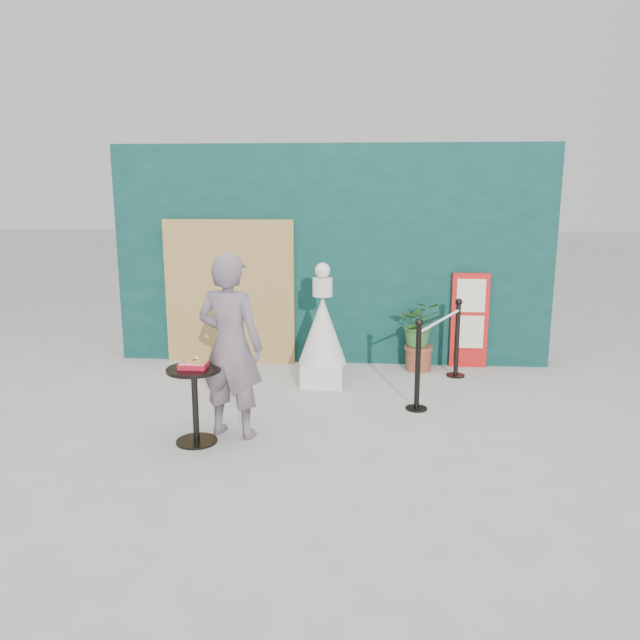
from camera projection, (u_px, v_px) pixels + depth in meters
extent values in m
plane|color=#ADAAA5|center=(310.00, 450.00, 5.88)|extent=(60.00, 60.00, 0.00)
cube|color=#0A3028|center=(331.00, 255.00, 8.64)|extent=(6.00, 0.30, 3.00)
cube|color=tan|center=(230.00, 292.00, 8.65)|extent=(1.80, 0.08, 2.00)
imported|color=slate|center=(230.00, 346.00, 6.06)|extent=(0.75, 0.59, 1.83)
cube|color=red|center=(469.00, 321.00, 8.48)|extent=(0.50, 0.06, 1.30)
cube|color=beige|center=(471.00, 296.00, 8.37)|extent=(0.38, 0.02, 0.45)
cube|color=beige|center=(469.00, 332.00, 8.48)|extent=(0.38, 0.02, 0.45)
cube|color=red|center=(468.00, 357.00, 8.55)|extent=(0.38, 0.02, 0.18)
cube|color=white|center=(322.00, 373.00, 7.82)|extent=(0.51, 0.51, 0.28)
cone|color=silver|center=(322.00, 330.00, 7.70)|extent=(0.60, 0.60, 0.84)
cylinder|color=silver|center=(323.00, 287.00, 7.59)|extent=(0.24, 0.24, 0.22)
sphere|color=white|center=(323.00, 270.00, 7.55)|extent=(0.19, 0.19, 0.19)
cylinder|color=black|center=(197.00, 441.00, 6.06)|extent=(0.40, 0.40, 0.02)
cylinder|color=black|center=(195.00, 407.00, 5.99)|extent=(0.06, 0.06, 0.72)
cylinder|color=black|center=(194.00, 370.00, 5.91)|extent=(0.52, 0.52, 0.03)
cube|color=red|center=(193.00, 365.00, 5.90)|extent=(0.26, 0.19, 0.05)
cube|color=red|center=(193.00, 363.00, 5.90)|extent=(0.24, 0.17, 0.00)
cube|color=tan|center=(189.00, 361.00, 5.90)|extent=(0.15, 0.14, 0.02)
cube|color=tan|center=(198.00, 362.00, 5.87)|extent=(0.13, 0.13, 0.02)
cone|color=yellow|center=(197.00, 358.00, 5.94)|extent=(0.06, 0.06, 0.06)
cylinder|color=brown|center=(418.00, 360.00, 8.43)|extent=(0.34, 0.34, 0.29)
cylinder|color=brown|center=(419.00, 348.00, 8.39)|extent=(0.38, 0.38, 0.05)
imported|color=#2F6029|center=(419.00, 323.00, 8.32)|extent=(0.56, 0.49, 0.63)
cylinder|color=black|center=(416.00, 408.00, 6.96)|extent=(0.24, 0.24, 0.02)
cylinder|color=black|center=(418.00, 368.00, 6.86)|extent=(0.06, 0.06, 0.96)
sphere|color=black|center=(419.00, 323.00, 6.75)|extent=(0.09, 0.09, 0.09)
cylinder|color=black|center=(455.00, 375.00, 8.18)|extent=(0.24, 0.24, 0.02)
cylinder|color=black|center=(457.00, 341.00, 8.08)|extent=(0.06, 0.06, 0.96)
sphere|color=black|center=(459.00, 302.00, 7.97)|extent=(0.09, 0.09, 0.09)
cylinder|color=white|center=(440.00, 321.00, 7.38)|extent=(0.63, 1.31, 0.03)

